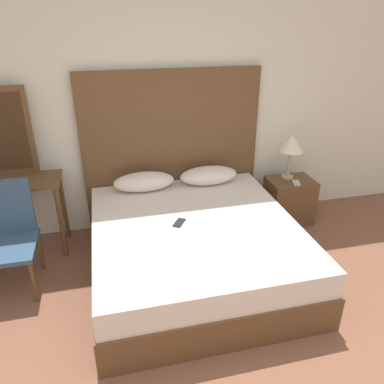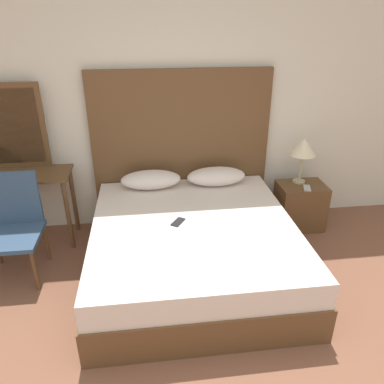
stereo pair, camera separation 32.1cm
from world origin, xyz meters
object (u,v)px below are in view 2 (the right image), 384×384
at_px(phone_on_nightstand, 307,188).
at_px(vanity_desk, 19,188).
at_px(table_lamp, 303,148).
at_px(bed, 193,248).
at_px(phone_on_bed, 178,222).
at_px(nightstand, 300,206).
at_px(chair, 11,222).

height_order(phone_on_nightstand, vanity_desk, vanity_desk).
bearing_deg(table_lamp, bed, -149.24).
distance_m(phone_on_bed, phone_on_nightstand, 1.51).
distance_m(nightstand, phone_on_nightstand, 0.27).
bearing_deg(phone_on_nightstand, chair, -173.54).
relative_size(bed, chair, 2.06).
bearing_deg(vanity_desk, nightstand, -1.23).
bearing_deg(nightstand, bed, -152.07).
bearing_deg(phone_on_bed, nightstand, 24.94).
xyz_separation_m(nightstand, phone_on_nightstand, (0.01, -0.09, 0.26)).
distance_m(nightstand, chair, 2.89).
relative_size(phone_on_bed, chair, 0.18).
height_order(nightstand, phone_on_nightstand, phone_on_nightstand).
distance_m(table_lamp, chair, 2.90).
height_order(table_lamp, chair, table_lamp).
bearing_deg(phone_on_nightstand, table_lamp, 98.50).
relative_size(bed, phone_on_nightstand, 11.60).
xyz_separation_m(bed, vanity_desk, (-1.63, 0.73, 0.36)).
height_order(nightstand, table_lamp, table_lamp).
xyz_separation_m(table_lamp, vanity_desk, (-2.88, -0.01, -0.28)).
xyz_separation_m(table_lamp, chair, (-2.84, -0.49, -0.39)).
bearing_deg(phone_on_nightstand, vanity_desk, 176.98).
relative_size(phone_on_bed, phone_on_nightstand, 1.00).
relative_size(phone_on_nightstand, vanity_desk, 0.16).
height_order(bed, table_lamp, table_lamp).
height_order(nightstand, chair, chair).
distance_m(bed, table_lamp, 1.59).
height_order(bed, chair, chair).
xyz_separation_m(phone_on_bed, chair, (-1.45, 0.23, -0.02)).
relative_size(table_lamp, chair, 0.54).
height_order(phone_on_bed, vanity_desk, vanity_desk).
bearing_deg(phone_on_bed, table_lamp, 27.62).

